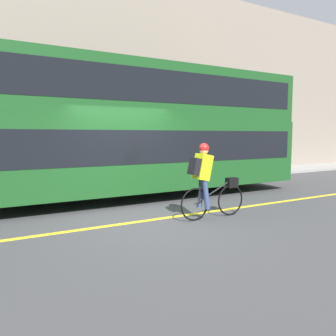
# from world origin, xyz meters

# --- Properties ---
(ground_plane) EXTENTS (80.00, 80.00, 0.00)m
(ground_plane) POSITION_xyz_m (0.00, 0.00, 0.00)
(ground_plane) COLOR #424244
(road_center_line) EXTENTS (50.00, 0.14, 0.01)m
(road_center_line) POSITION_xyz_m (0.00, -0.04, 0.00)
(road_center_line) COLOR yellow
(road_center_line) RESTS_ON ground_plane
(sidewalk_curb) EXTENTS (60.00, 2.17, 0.11)m
(sidewalk_curb) POSITION_xyz_m (0.00, 5.43, 0.06)
(sidewalk_curb) COLOR gray
(sidewalk_curb) RESTS_ON ground_plane
(building_facade) EXTENTS (60.00, 0.30, 8.28)m
(building_facade) POSITION_xyz_m (0.00, 6.66, 4.14)
(building_facade) COLOR gray
(building_facade) RESTS_ON ground_plane
(bus) EXTENTS (11.25, 2.47, 3.72)m
(bus) POSITION_xyz_m (0.29, 2.47, 2.08)
(bus) COLOR black
(bus) RESTS_ON ground_plane
(cyclist_on_bike) EXTENTS (1.67, 0.32, 1.64)m
(cyclist_on_bike) POSITION_xyz_m (1.19, -0.53, 0.88)
(cyclist_on_bike) COLOR black
(cyclist_on_bike) RESTS_ON ground_plane
(street_sign_post) EXTENTS (0.36, 0.09, 2.66)m
(street_sign_post) POSITION_xyz_m (7.94, 5.31, 1.59)
(street_sign_post) COLOR #59595B
(street_sign_post) RESTS_ON sidewalk_curb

